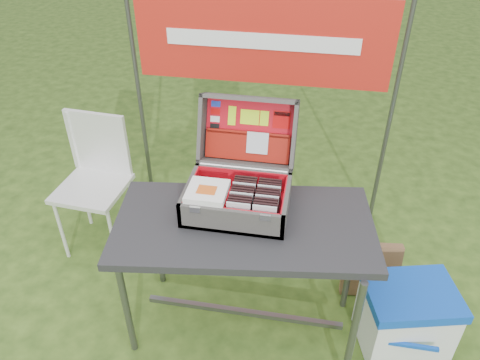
% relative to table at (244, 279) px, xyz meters
% --- Properties ---
extents(ground, '(80.00, 80.00, 0.00)m').
position_rel_table_xyz_m(ground, '(-0.09, 0.02, -0.39)').
color(ground, '#2B4416').
rests_on(ground, ground).
extents(table, '(1.33, 0.79, 0.79)m').
position_rel_table_xyz_m(table, '(0.00, 0.00, 0.00)').
color(table, '#29292C').
rests_on(table, ground).
extents(table_top, '(1.33, 0.79, 0.04)m').
position_rel_table_xyz_m(table_top, '(0.00, 0.00, 0.37)').
color(table_top, '#29292C').
rests_on(table_top, ground).
extents(table_leg_fl, '(0.04, 0.04, 0.75)m').
position_rel_table_xyz_m(table_leg_fl, '(-0.57, -0.25, -0.02)').
color(table_leg_fl, '#59595B').
rests_on(table_leg_fl, ground).
extents(table_leg_fr, '(0.04, 0.04, 0.75)m').
position_rel_table_xyz_m(table_leg_fr, '(0.57, -0.25, -0.02)').
color(table_leg_fr, '#59595B').
rests_on(table_leg_fr, ground).
extents(table_leg_bl, '(0.04, 0.04, 0.75)m').
position_rel_table_xyz_m(table_leg_bl, '(-0.57, 0.25, -0.02)').
color(table_leg_bl, '#59595B').
rests_on(table_leg_bl, ground).
extents(table_leg_br, '(0.04, 0.04, 0.75)m').
position_rel_table_xyz_m(table_leg_br, '(0.57, 0.25, -0.02)').
color(table_leg_br, '#59595B').
rests_on(table_leg_br, ground).
extents(table_brace, '(1.11, 0.03, 0.03)m').
position_rel_table_xyz_m(table_brace, '(0.00, 0.00, -0.27)').
color(table_brace, '#59595B').
rests_on(table_brace, ground).
extents(suitcase, '(0.51, 0.52, 0.45)m').
position_rel_table_xyz_m(suitcase, '(-0.05, 0.14, 0.62)').
color(suitcase, '#615D59').
rests_on(suitcase, table).
extents(suitcase_base_bottom, '(0.51, 0.36, 0.02)m').
position_rel_table_xyz_m(suitcase_base_bottom, '(-0.05, 0.08, 0.40)').
color(suitcase_base_bottom, '#615D59').
rests_on(suitcase_base_bottom, table_top).
extents(suitcase_base_wall_front, '(0.51, 0.02, 0.14)m').
position_rel_table_xyz_m(suitcase_base_wall_front, '(-0.05, -0.09, 0.46)').
color(suitcase_base_wall_front, '#615D59').
rests_on(suitcase_base_wall_front, table_top).
extents(suitcase_base_wall_back, '(0.51, 0.02, 0.14)m').
position_rel_table_xyz_m(suitcase_base_wall_back, '(-0.05, 0.26, 0.46)').
color(suitcase_base_wall_back, '#615D59').
rests_on(suitcase_base_wall_back, table_top).
extents(suitcase_base_wall_left, '(0.02, 0.36, 0.14)m').
position_rel_table_xyz_m(suitcase_base_wall_left, '(-0.29, 0.08, 0.46)').
color(suitcase_base_wall_left, '#615D59').
rests_on(suitcase_base_wall_left, table_top).
extents(suitcase_base_wall_right, '(0.02, 0.36, 0.14)m').
position_rel_table_xyz_m(suitcase_base_wall_right, '(0.19, 0.08, 0.46)').
color(suitcase_base_wall_right, '#615D59').
rests_on(suitcase_base_wall_right, table_top).
extents(suitcase_liner_floor, '(0.47, 0.32, 0.01)m').
position_rel_table_xyz_m(suitcase_liner_floor, '(-0.05, 0.08, 0.42)').
color(suitcase_liner_floor, red).
rests_on(suitcase_liner_floor, suitcase_base_bottom).
extents(suitcase_latch_left, '(0.05, 0.01, 0.03)m').
position_rel_table_xyz_m(suitcase_latch_left, '(-0.21, -0.10, 0.52)').
color(suitcase_latch_left, silver).
rests_on(suitcase_latch_left, suitcase_base_wall_front).
extents(suitcase_latch_right, '(0.05, 0.01, 0.03)m').
position_rel_table_xyz_m(suitcase_latch_right, '(0.11, -0.10, 0.52)').
color(suitcase_latch_right, silver).
rests_on(suitcase_latch_right, suitcase_base_wall_front).
extents(suitcase_hinge, '(0.45, 0.02, 0.02)m').
position_rel_table_xyz_m(suitcase_hinge, '(-0.05, 0.27, 0.53)').
color(suitcase_hinge, silver).
rests_on(suitcase_hinge, suitcase_base_wall_back).
extents(suitcase_lid_back, '(0.51, 0.15, 0.34)m').
position_rel_table_xyz_m(suitcase_lid_back, '(-0.05, 0.45, 0.65)').
color(suitcase_lid_back, '#615D59').
rests_on(suitcase_lid_back, suitcase_base_wall_back).
extents(suitcase_lid_rim_far, '(0.51, 0.13, 0.07)m').
position_rel_table_xyz_m(suitcase_lid_rim_far, '(-0.05, 0.46, 0.83)').
color(suitcase_lid_rim_far, '#615D59').
rests_on(suitcase_lid_rim_far, suitcase_lid_back).
extents(suitcase_lid_rim_near, '(0.51, 0.13, 0.07)m').
position_rel_table_xyz_m(suitcase_lid_rim_near, '(-0.05, 0.33, 0.51)').
color(suitcase_lid_rim_near, '#615D59').
rests_on(suitcase_lid_rim_near, suitcase_lid_back).
extents(suitcase_lid_rim_left, '(0.02, 0.26, 0.39)m').
position_rel_table_xyz_m(suitcase_lid_rim_left, '(-0.29, 0.39, 0.67)').
color(suitcase_lid_rim_left, '#615D59').
rests_on(suitcase_lid_rim_left, suitcase_lid_back).
extents(suitcase_lid_rim_right, '(0.02, 0.26, 0.39)m').
position_rel_table_xyz_m(suitcase_lid_rim_right, '(0.19, 0.39, 0.67)').
color(suitcase_lid_rim_right, '#615D59').
rests_on(suitcase_lid_rim_right, suitcase_lid_back).
extents(suitcase_lid_liner, '(0.46, 0.12, 0.30)m').
position_rel_table_xyz_m(suitcase_lid_liner, '(-0.05, 0.44, 0.65)').
color(suitcase_lid_liner, red).
rests_on(suitcase_lid_liner, suitcase_lid_back).
extents(suitcase_liner_wall_front, '(0.47, 0.01, 0.12)m').
position_rel_table_xyz_m(suitcase_liner_wall_front, '(-0.05, -0.07, 0.47)').
color(suitcase_liner_wall_front, red).
rests_on(suitcase_liner_wall_front, suitcase_base_bottom).
extents(suitcase_liner_wall_back, '(0.47, 0.01, 0.12)m').
position_rel_table_xyz_m(suitcase_liner_wall_back, '(-0.05, 0.24, 0.47)').
color(suitcase_liner_wall_back, red).
rests_on(suitcase_liner_wall_back, suitcase_base_bottom).
extents(suitcase_liner_wall_left, '(0.01, 0.32, 0.12)m').
position_rel_table_xyz_m(suitcase_liner_wall_left, '(-0.28, 0.08, 0.47)').
color(suitcase_liner_wall_left, red).
rests_on(suitcase_liner_wall_left, suitcase_base_bottom).
extents(suitcase_liner_wall_right, '(0.01, 0.32, 0.12)m').
position_rel_table_xyz_m(suitcase_liner_wall_right, '(0.18, 0.08, 0.47)').
color(suitcase_liner_wall_right, red).
rests_on(suitcase_liner_wall_right, suitcase_base_bottom).
extents(suitcase_lid_pocket, '(0.45, 0.08, 0.15)m').
position_rel_table_xyz_m(suitcase_lid_pocket, '(-0.05, 0.39, 0.58)').
color(suitcase_lid_pocket, maroon).
rests_on(suitcase_lid_pocket, suitcase_lid_liner).
extents(suitcase_pocket_edge, '(0.44, 0.03, 0.03)m').
position_rel_table_xyz_m(suitcase_pocket_edge, '(-0.05, 0.41, 0.65)').
color(suitcase_pocket_edge, maroon).
rests_on(suitcase_pocket_edge, suitcase_lid_pocket).
extents(suitcase_pocket_cd, '(0.11, 0.05, 0.11)m').
position_rel_table_xyz_m(suitcase_pocket_cd, '(0.00, 0.38, 0.62)').
color(suitcase_pocket_cd, silver).
rests_on(suitcase_pocket_cd, suitcase_lid_pocket).
extents(lid_sticker_cc_a, '(0.05, 0.01, 0.03)m').
position_rel_table_xyz_m(lid_sticker_cc_a, '(-0.24, 0.48, 0.77)').
color(lid_sticker_cc_a, '#1933B2').
rests_on(lid_sticker_cc_a, suitcase_lid_liner).
extents(lid_sticker_cc_b, '(0.05, 0.01, 0.03)m').
position_rel_table_xyz_m(lid_sticker_cc_b, '(-0.24, 0.46, 0.74)').
color(lid_sticker_cc_b, '#BD0404').
rests_on(lid_sticker_cc_b, suitcase_lid_liner).
extents(lid_sticker_cc_c, '(0.05, 0.01, 0.03)m').
position_rel_table_xyz_m(lid_sticker_cc_c, '(-0.24, 0.45, 0.70)').
color(lid_sticker_cc_c, white).
rests_on(lid_sticker_cc_c, suitcase_lid_liner).
extents(lid_sticker_cc_d, '(0.05, 0.01, 0.03)m').
position_rel_table_xyz_m(lid_sticker_cc_d, '(-0.24, 0.43, 0.66)').
color(lid_sticker_cc_d, black).
rests_on(lid_sticker_cc_d, suitcase_lid_liner).
extents(lid_card_neon_tall, '(0.04, 0.04, 0.09)m').
position_rel_table_xyz_m(lid_card_neon_tall, '(-0.15, 0.46, 0.72)').
color(lid_card_neon_tall, '#C0F515').
rests_on(lid_card_neon_tall, suitcase_lid_liner).
extents(lid_card_neon_main, '(0.10, 0.03, 0.07)m').
position_rel_table_xyz_m(lid_card_neon_main, '(-0.05, 0.46, 0.72)').
color(lid_card_neon_main, '#C0F515').
rests_on(lid_card_neon_main, suitcase_lid_liner).
extents(lid_card_neon_small, '(0.05, 0.03, 0.07)m').
position_rel_table_xyz_m(lid_card_neon_small, '(0.03, 0.46, 0.72)').
color(lid_card_neon_small, '#C0F515').
rests_on(lid_card_neon_small, suitcase_lid_liner).
extents(lid_sticker_band, '(0.09, 0.04, 0.08)m').
position_rel_table_xyz_m(lid_sticker_band, '(0.12, 0.46, 0.72)').
color(lid_sticker_band, '#BD0404').
rests_on(lid_sticker_band, suitcase_lid_liner).
extents(lid_sticker_band_bar, '(0.08, 0.01, 0.02)m').
position_rel_table_xyz_m(lid_sticker_band_bar, '(0.12, 0.47, 0.75)').
color(lid_sticker_band_bar, black).
rests_on(lid_sticker_band_bar, suitcase_lid_liner).
extents(cd_left_0, '(0.11, 0.01, 0.13)m').
position_rel_table_xyz_m(cd_left_0, '(-0.02, -0.05, 0.48)').
color(cd_left_0, silver).
rests_on(cd_left_0, suitcase_liner_floor).
extents(cd_left_1, '(0.11, 0.01, 0.13)m').
position_rel_table_xyz_m(cd_left_1, '(-0.02, -0.03, 0.48)').
color(cd_left_1, black).
rests_on(cd_left_1, suitcase_liner_floor).
extents(cd_left_2, '(0.11, 0.01, 0.13)m').
position_rel_table_xyz_m(cd_left_2, '(-0.02, -0.01, 0.48)').
color(cd_left_2, black).
rests_on(cd_left_2, suitcase_liner_floor).
extents(cd_left_3, '(0.11, 0.01, 0.13)m').
position_rel_table_xyz_m(cd_left_3, '(-0.02, 0.01, 0.48)').
color(cd_left_3, black).
rests_on(cd_left_3, suitcase_liner_floor).
extents(cd_left_4, '(0.11, 0.01, 0.13)m').
position_rel_table_xyz_m(cd_left_4, '(-0.02, 0.03, 0.48)').
color(cd_left_4, silver).
rests_on(cd_left_4, suitcase_liner_floor).
extents(cd_left_5, '(0.11, 0.01, 0.13)m').
position_rel_table_xyz_m(cd_left_5, '(-0.02, 0.05, 0.48)').
color(cd_left_5, black).
rests_on(cd_left_5, suitcase_liner_floor).
extents(cd_left_6, '(0.11, 0.01, 0.13)m').
position_rel_table_xyz_m(cd_left_6, '(-0.02, 0.07, 0.48)').
color(cd_left_6, black).
rests_on(cd_left_6, suitcase_liner_floor).
extents(cd_left_7, '(0.11, 0.01, 0.13)m').
position_rel_table_xyz_m(cd_left_7, '(-0.02, 0.09, 0.48)').
color(cd_left_7, black).
rests_on(cd_left_7, suitcase_liner_floor).
extents(cd_left_8, '(0.11, 0.01, 0.13)m').
position_rel_table_xyz_m(cd_left_8, '(-0.02, 0.11, 0.48)').
color(cd_left_8, silver).
rests_on(cd_left_8, suitcase_liner_floor).
extents(cd_left_9, '(0.11, 0.01, 0.13)m').
position_rel_table_xyz_m(cd_left_9, '(-0.02, 0.13, 0.48)').
color(cd_left_9, black).
rests_on(cd_left_9, suitcase_liner_floor).
extents(cd_left_10, '(0.11, 0.01, 0.13)m').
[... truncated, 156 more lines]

